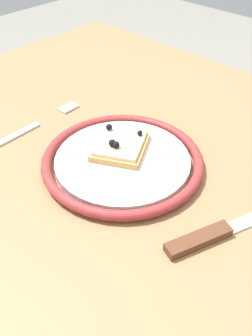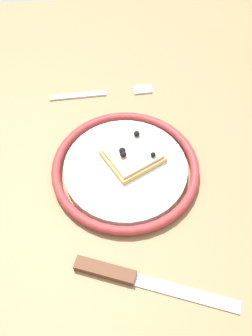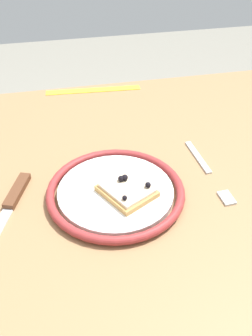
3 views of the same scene
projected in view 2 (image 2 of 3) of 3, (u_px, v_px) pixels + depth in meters
ground_plane at (122, 315)px, 1.29m from camera, size 6.00×6.00×0.00m
dining_table at (119, 211)px, 0.74m from camera, size 1.09×0.88×0.75m
plate at (125, 169)px, 0.68m from camera, size 0.25×0.25×0.02m
pizza_slice_near at (133, 155)px, 0.68m from camera, size 0.11×0.11×0.03m
knife at (127, 277)px, 0.58m from camera, size 0.10×0.23×0.01m
fork at (102, 93)px, 0.80m from camera, size 0.03×0.20×0.00m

